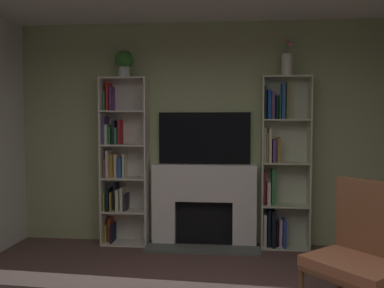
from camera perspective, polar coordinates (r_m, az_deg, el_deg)
name	(u,v)px	position (r m, az deg, el deg)	size (l,w,h in m)	color
wall_back_accent	(205,134)	(5.27, 1.78, 1.42)	(4.91, 0.06, 2.80)	#9FAB78
fireplace	(204,203)	(5.23, 1.67, -8.21)	(1.41, 0.50, 1.02)	white
tv	(204,138)	(5.21, 1.74, 0.83)	(1.15, 0.06, 0.65)	black
bookshelf_left	(121,163)	(5.33, -9.79, -2.67)	(0.58, 0.30, 2.11)	beige
bookshelf_right	(279,166)	(5.19, 12.01, -3.02)	(0.58, 0.27, 2.11)	beige
potted_plant	(124,62)	(5.30, -9.39, 11.11)	(0.23, 0.23, 0.34)	silver
vase_with_flowers	(287,64)	(5.16, 13.01, 10.79)	(0.13, 0.13, 0.45)	silver
armchair	(362,252)	(3.60, 22.49, -13.63)	(0.86, 0.87, 1.09)	brown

